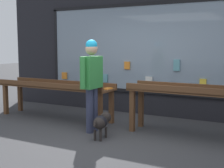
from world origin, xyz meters
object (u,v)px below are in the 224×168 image
Objects in this scene: small_dog at (102,122)px; person_browsing at (92,78)px; display_table_right at (206,96)px; display_table_left at (55,88)px.

person_browsing is at bearing 46.66° from small_dog.
display_table_right is 4.75× the size of small_dog.
person_browsing reaches higher than display_table_left.
small_dog is (1.74, -0.87, -0.39)m from display_table_left.
display_table_left reaches higher than small_dog.
person_browsing is 0.90m from small_dog.
small_dog is at bearing -26.70° from display_table_left.
person_browsing is at bearing -23.04° from display_table_left.
person_browsing is (-2.04, -0.58, 0.29)m from display_table_right.
display_table_left is at bearing 179.99° from display_table_right.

